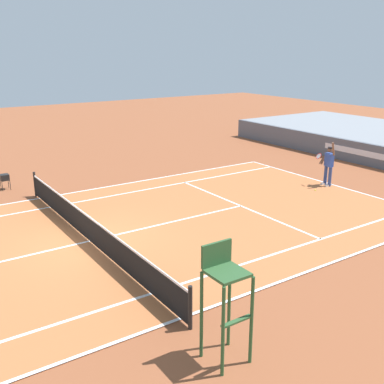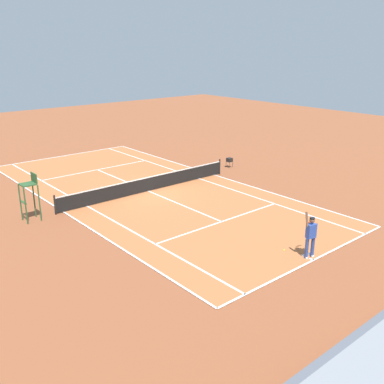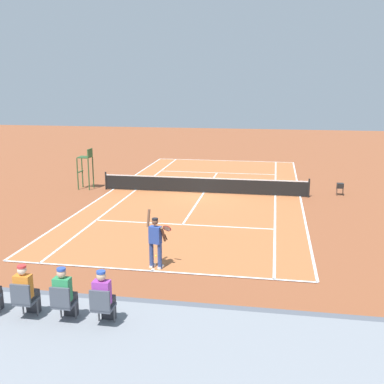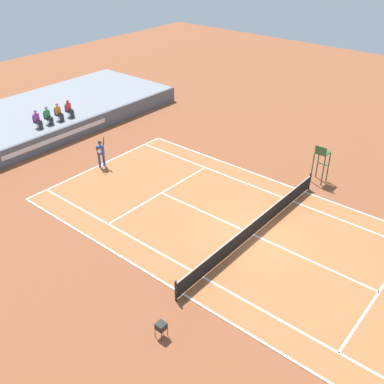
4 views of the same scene
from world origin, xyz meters
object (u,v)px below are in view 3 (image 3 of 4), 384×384
Objects in this scene: tennis_ball at (156,256)px; tennis_player at (156,241)px; spectator_seated_1 at (65,295)px; ball_hopper at (340,185)px; spectator_seated_2 at (26,292)px; umpire_chair at (86,163)px; spectator_seated_0 at (104,298)px.

tennis_player is at bearing 104.50° from tennis_ball.
ball_hopper is (-8.11, -18.55, -1.24)m from spectator_seated_1.
spectator_seated_2 is at bearing 77.47° from tennis_player.
umpire_chair is at bearing -69.10° from spectator_seated_1.
spectator_seated_0 and spectator_seated_2 have the same top height.
tennis_player is 14.60m from ball_hopper.
tennis_ball is at bearing 55.06° from ball_hopper.
spectator_seated_1 is at bearing 85.72° from tennis_player.
spectator_seated_1 is 18.60× the size of tennis_ball.
tennis_player is at bearing -102.53° from spectator_seated_2.
spectator_seated_1 reaches higher than tennis_ball.
spectator_seated_0 is 7.45m from tennis_ball.
ball_hopper reaches higher than tennis_ball.
spectator_seated_1 is (0.88, 0.00, 0.00)m from spectator_seated_0.
spectator_seated_2 reaches higher than tennis_player.
spectator_seated_1 is 6.20m from tennis_player.
spectator_seated_0 is 19.29m from umpire_chair.
ball_hopper is at bearing -121.63° from tennis_player.
spectator_seated_1 is 1.00× the size of spectator_seated_2.
spectator_seated_0 is 18.60× the size of tennis_ball.
spectator_seated_2 is 0.52× the size of umpire_chair.
spectator_seated_0 is 1.00× the size of spectator_seated_2.
umpire_chair reaches higher than ball_hopper.
spectator_seated_2 is 6.33m from tennis_player.
umpire_chair is (5.86, -17.71, -0.26)m from spectator_seated_2.
umpire_chair is at bearing -71.69° from spectator_seated_2.
umpire_chair is (7.22, -11.59, 0.56)m from tennis_player.
tennis_ball is at bearing -84.44° from spectator_seated_0.
ball_hopper is (-14.87, -0.84, -0.98)m from umpire_chair.
umpire_chair is (6.76, -17.71, -0.26)m from spectator_seated_1.
ball_hopper is (-7.65, -12.42, -0.42)m from tennis_player.
spectator_seated_2 is 1.81× the size of ball_hopper.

